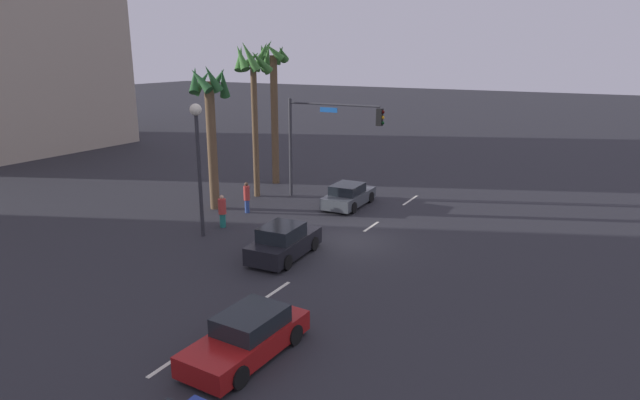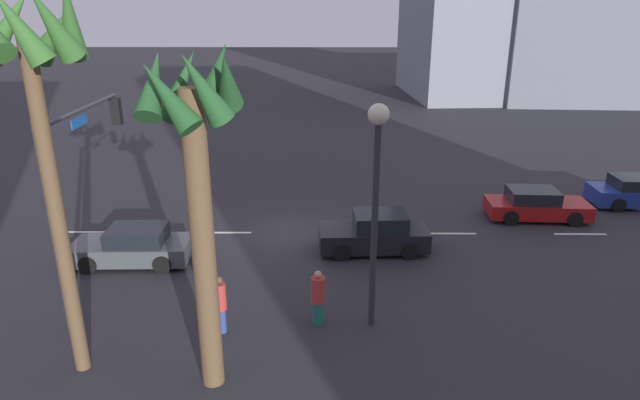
% 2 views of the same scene
% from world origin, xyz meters
% --- Properties ---
extents(ground_plane, '(220.00, 220.00, 0.00)m').
position_xyz_m(ground_plane, '(0.00, 0.00, 0.00)').
color(ground_plane, '#28282D').
extents(lane_stripe_1, '(2.10, 0.14, 0.01)m').
position_xyz_m(lane_stripe_1, '(-11.90, 0.00, 0.01)').
color(lane_stripe_1, silver).
rests_on(lane_stripe_1, ground_plane).
extents(lane_stripe_2, '(2.08, 0.14, 0.01)m').
position_xyz_m(lane_stripe_2, '(-6.64, 0.00, 0.01)').
color(lane_stripe_2, silver).
rests_on(lane_stripe_2, ground_plane).
extents(lane_stripe_3, '(1.80, 0.14, 0.01)m').
position_xyz_m(lane_stripe_3, '(2.36, 0.00, 0.01)').
color(lane_stripe_3, silver).
rests_on(lane_stripe_3, ground_plane).
extents(lane_stripe_4, '(2.50, 0.14, 0.01)m').
position_xyz_m(lane_stripe_4, '(8.23, 0.00, 0.01)').
color(lane_stripe_4, silver).
rests_on(lane_stripe_4, ground_plane).
extents(car_0, '(4.30, 1.99, 1.33)m').
position_xyz_m(car_0, '(-10.65, -1.74, 0.61)').
color(car_0, maroon).
rests_on(car_0, ground_plane).
extents(car_2, '(4.16, 1.95, 1.34)m').
position_xyz_m(car_2, '(5.29, 2.73, 0.62)').
color(car_2, '#474C51').
rests_on(car_2, ground_plane).
extents(car_4, '(4.11, 1.98, 1.50)m').
position_xyz_m(car_4, '(-3.41, 1.62, 0.68)').
color(car_4, black).
rests_on(car_4, ground_plane).
extents(traffic_signal, '(0.43, 6.12, 6.00)m').
position_xyz_m(traffic_signal, '(5.78, 4.79, 4.14)').
color(traffic_signal, '#38383D').
rests_on(traffic_signal, ground_plane).
extents(streetlamp, '(0.56, 0.56, 6.39)m').
position_xyz_m(streetlamp, '(-2.90, 6.63, 4.45)').
color(streetlamp, '#2D2D33').
rests_on(streetlamp, ground_plane).
extents(pedestrian_0, '(0.56, 0.56, 1.70)m').
position_xyz_m(pedestrian_0, '(-1.36, 6.63, 0.88)').
color(pedestrian_0, '#1E7266').
rests_on(pedestrian_0, ground_plane).
extents(pedestrian_1, '(0.48, 0.48, 1.74)m').
position_xyz_m(pedestrian_1, '(1.34, 7.09, 0.92)').
color(pedestrian_1, '#2D478C').
rests_on(pedestrian_1, ground_plane).
extents(palm_tree_0, '(2.16, 2.46, 8.09)m').
position_xyz_m(palm_tree_0, '(1.15, 9.21, 5.68)').
color(palm_tree_0, brown).
rests_on(palm_tree_0, ground_plane).
extents(palm_tree_1, '(2.66, 2.49, 9.34)m').
position_xyz_m(palm_tree_1, '(4.58, 8.67, 7.33)').
color(palm_tree_1, brown).
rests_on(palm_tree_1, ground_plane).
extents(palm_tree_2, '(2.21, 2.40, 9.57)m').
position_xyz_m(palm_tree_2, '(8.09, 9.66, 6.55)').
color(palm_tree_2, brown).
rests_on(palm_tree_2, ground_plane).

